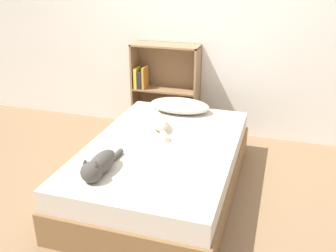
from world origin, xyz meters
TOP-DOWN VIEW (x-y plane):
  - ground_plane at (0.00, 0.00)m, footprint 8.00×8.00m
  - wall_back at (0.00, 1.35)m, footprint 8.00×0.06m
  - bed at (0.00, 0.00)m, footprint 1.20×1.88m
  - pillow at (-0.07, 0.74)m, footprint 0.60×0.34m
  - cat_light at (-0.15, 0.31)m, footprint 0.35×0.46m
  - cat_dark at (-0.27, -0.60)m, footprint 0.15×0.51m
  - bookshelf at (-0.38, 1.22)m, footprint 0.74×0.26m

SIDE VIEW (x-z plane):
  - ground_plane at x=0.00m, z-range 0.00..0.00m
  - bed at x=0.00m, z-range 0.00..0.43m
  - cat_light at x=-0.15m, z-range 0.42..0.56m
  - pillow at x=-0.07m, z-range 0.43..0.56m
  - cat_dark at x=-0.27m, z-range 0.42..0.58m
  - bookshelf at x=-0.38m, z-range 0.01..1.01m
  - wall_back at x=0.00m, z-range 0.00..2.50m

